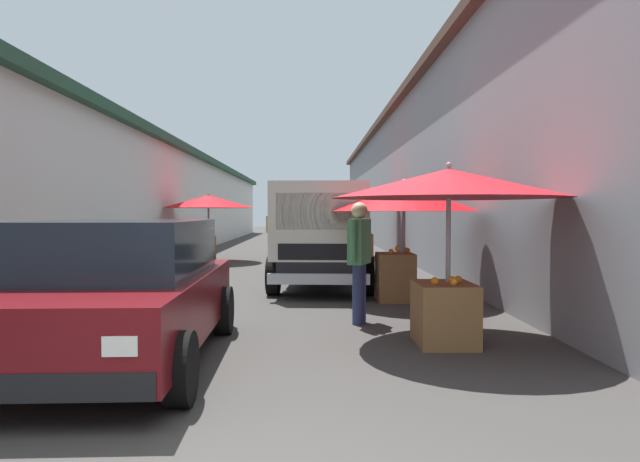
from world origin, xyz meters
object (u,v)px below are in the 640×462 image
Objects in this scene: fruit_stall_far_right at (361,211)px; parked_scooter at (182,266)px; fruit_stall_far_left at (208,208)px; vendor_by_crates at (272,229)px; hatchback_car at (123,290)px; delivery_truck at (322,238)px; plastic_stool at (164,265)px; fruit_stall_mid_lane at (403,206)px; fruit_stall_near_left at (448,200)px; vendor_in_shade at (359,253)px.

parked_scooter is (-7.66, 4.30, -1.12)m from fruit_stall_far_right.
fruit_stall_far_left is 1.72× the size of vendor_by_crates.
delivery_truck is at bearing -22.07° from hatchback_car.
plastic_stool is (1.59, 0.78, -0.12)m from parked_scooter.
vendor_by_crates is at bearing -15.56° from plastic_stool.
delivery_truck is (1.36, 1.37, -0.61)m from fruit_stall_mid_lane.
parked_scooter is (4.80, 4.20, -1.23)m from fruit_stall_near_left.
delivery_truck is (4.49, 1.39, -0.64)m from fruit_stall_near_left.
plastic_stool is at bearing 26.05° from parked_scooter.
vendor_by_crates is at bearing 71.00° from fruit_stall_far_right.
parked_scooter is at bearing 41.82° from vendor_in_shade.
fruit_stall_far_right is 1.58× the size of vendor_by_crates.
fruit_stall_mid_lane is 0.51× the size of delivery_truck.
fruit_stall_near_left is at bearing -162.83° from delivery_truck.
parked_scooter is (-6.07, -0.59, -1.23)m from fruit_stall_far_left.
fruit_stall_near_left is 8.21m from plastic_stool.
vendor_in_shade is (-11.30, 1.05, -0.60)m from fruit_stall_far_right.
hatchback_car is (-13.26, 3.64, -0.83)m from fruit_stall_far_right.
fruit_stall_far_right is 9.33m from fruit_stall_mid_lane.
vendor_by_crates is (9.03, 1.60, -0.10)m from delivery_truck.
fruit_stall_far_right is at bearing -10.63° from delivery_truck.
fruit_stall_far_right is at bearing -39.92° from plastic_stool.
fruit_stall_far_right is 8.86m from parked_scooter.
fruit_stall_far_left is at bearing 28.07° from delivery_truck.
fruit_stall_near_left is 1.70× the size of vendor_by_crates.
parked_scooter is at bearing 150.68° from fruit_stall_far_right.
fruit_stall_mid_lane is 5.87× the size of plastic_stool.
fruit_stall_near_left reaches higher than fruit_stall_mid_lane.
hatchback_car reaches higher than plastic_stool.
fruit_stall_far_right is 5.93× the size of plastic_stool.
delivery_truck is 3.03× the size of parked_scooter.
plastic_stool is (-7.14, 1.99, -0.61)m from vendor_by_crates.
fruit_stall_far_left is 6.22m from parked_scooter.
fruit_stall_far_left is 1.68× the size of vendor_in_shade.
delivery_truck is 9.17m from vendor_by_crates.
vendor_by_crates is at bearing -34.21° from fruit_stall_far_left.
delivery_truck is at bearing 7.68° from vendor_in_shade.
parked_scooter is at bearing 6.75° from hatchback_car.
fruit_stall_mid_lane is 3.13m from fruit_stall_near_left.
fruit_stall_near_left is at bearing -179.73° from fruit_stall_mid_lane.
hatchback_car is at bearing 164.65° from fruit_stall_far_right.
vendor_in_shade reaches higher than vendor_by_crates.
plastic_stool is (1.89, 3.59, -0.71)m from delivery_truck.
fruit_stall_near_left is at bearing -156.22° from fruit_stall_far_left.
fruit_stall_far_right reaches higher than vendor_by_crates.
hatchback_car reaches higher than parked_scooter.
plastic_stool is at bearing 37.90° from fruit_stall_near_left.
fruit_stall_mid_lane is 0.92× the size of fruit_stall_near_left.
plastic_stool is (-4.48, 0.18, -1.35)m from fruit_stall_far_left.
fruit_stall_far_left is (7.74, 4.78, 0.03)m from fruit_stall_mid_lane.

